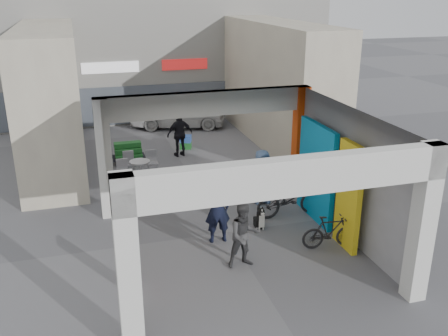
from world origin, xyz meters
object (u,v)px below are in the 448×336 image
object	(u,v)px
man_elderly	(262,177)
cafe_set	(136,170)
man_crates	(180,134)
bicycle_rear	(330,232)
man_back_turned	(244,235)
border_collie	(260,219)
white_van	(178,111)
man_with_dog	(217,209)
bicycle_front	(290,198)
produce_stand	(129,155)

from	to	relation	value
man_elderly	cafe_set	bearing A→B (deg)	132.49
man_crates	bicycle_rear	world-z (taller)	man_crates
man_elderly	bicycle_rear	distance (m)	3.28
cafe_set	man_back_turned	distance (m)	6.74
border_collie	white_van	world-z (taller)	white_van
man_with_dog	white_van	xyz separation A→B (m)	(1.28, 11.41, -0.18)
cafe_set	bicycle_rear	xyz separation A→B (m)	(4.17, -6.27, 0.13)
man_with_dog	man_back_turned	distance (m)	1.40
bicycle_front	produce_stand	bearing A→B (deg)	32.98
man_with_dog	bicycle_rear	bearing A→B (deg)	156.17
produce_stand	man_crates	distance (m)	2.16
man_with_dog	man_back_turned	bearing A→B (deg)	100.97
man_crates	white_van	world-z (taller)	man_crates
white_van	man_crates	bearing A→B (deg)	-175.68
cafe_set	border_collie	world-z (taller)	cafe_set
white_van	man_back_turned	bearing A→B (deg)	-169.78
bicycle_front	white_van	bearing A→B (deg)	5.32
bicycle_rear	man_elderly	bearing A→B (deg)	18.94
produce_stand	border_collie	world-z (taller)	produce_stand
man_with_dog	bicycle_front	bearing A→B (deg)	-160.45
produce_stand	man_with_dog	world-z (taller)	man_with_dog
man_with_dog	white_van	distance (m)	11.48
cafe_set	white_van	xyz separation A→B (m)	(2.77, 6.29, 0.44)
bicycle_front	bicycle_rear	size ratio (longest dim) A/B	1.39
cafe_set	man_crates	size ratio (longest dim) A/B	0.83
produce_stand	man_elderly	size ratio (longest dim) A/B	0.70
border_collie	man_elderly	bearing A→B (deg)	75.29
produce_stand	cafe_set	bearing A→B (deg)	-103.13
produce_stand	man_back_turned	distance (m)	8.42
cafe_set	man_crates	xyz separation A→B (m)	(2.00, 2.04, 0.58)
border_collie	man_crates	distance (m)	6.85
border_collie	man_with_dog	xyz separation A→B (m)	(-1.34, -0.39, 0.67)
man_with_dog	man_elderly	distance (m)	2.85
man_with_dog	man_crates	bearing A→B (deg)	-94.68
man_with_dog	bicycle_rear	distance (m)	2.95
cafe_set	man_elderly	world-z (taller)	man_elderly
bicycle_rear	white_van	distance (m)	12.64
bicycle_front	white_van	distance (m)	10.57
border_collie	man_with_dog	world-z (taller)	man_with_dog
cafe_set	bicycle_front	world-z (taller)	bicycle_front
produce_stand	man_crates	world-z (taller)	man_crates
border_collie	man_back_turned	bearing A→B (deg)	-114.07
produce_stand	white_van	size ratio (longest dim) A/B	0.27
man_with_dog	border_collie	bearing A→B (deg)	-164.57
cafe_set	produce_stand	distance (m)	1.72
bicycle_rear	white_van	size ratio (longest dim) A/B	0.34
man_crates	bicycle_rear	xyz separation A→B (m)	(2.18, -8.30, -0.45)
cafe_set	man_crates	distance (m)	2.91
cafe_set	bicycle_rear	size ratio (longest dim) A/B	0.99
border_collie	bicycle_rear	size ratio (longest dim) A/B	0.45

